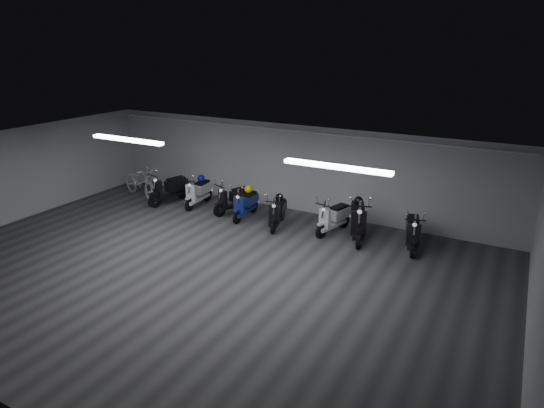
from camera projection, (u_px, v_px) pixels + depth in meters
The scene contains 21 objects.
floor at pixel (200, 271), 11.36m from camera, with size 14.00×10.00×0.01m, color #363538.
ceiling at pixel (193, 158), 10.43m from camera, with size 14.00×10.00×0.01m, color gray.
back_wall at pixel (292, 168), 15.04m from camera, with size 14.00×0.01×2.80m, color #AFAFB2.
left_wall at pixel (9, 177), 14.06m from camera, with size 0.01×10.00×2.80m, color #AFAFB2.
right_wall at pixel (539, 289), 7.73m from camera, with size 0.01×10.00×2.80m, color #AFAFB2.
fluor_strip_left at pixel (127, 140), 12.64m from camera, with size 2.40×0.18×0.08m, color white.
fluor_strip_right at pixel (337, 167), 9.92m from camera, with size 2.40×0.18×0.08m, color white.
conduit at pixel (292, 131), 14.57m from camera, with size 0.05×0.05×13.60m, color white.
scooter_1 at pixel (169, 184), 15.84m from camera, with size 0.61×1.82×1.36m, color black, non-canonical shape.
scooter_2 at pixel (198, 188), 15.62m from camera, with size 0.56×1.68×1.25m, color silver, non-canonical shape.
scooter_3 at pixel (234, 194), 14.97m from camera, with size 0.56×1.67×1.25m, color black, non-canonical shape.
scooter_4 at pixel (245, 200), 14.56m from camera, with size 0.54×1.61×1.20m, color navy, non-canonical shape.
scooter_5 at pixel (278, 208), 13.85m from camera, with size 0.53×1.59×1.18m, color black, non-canonical shape.
scooter_6 at pixel (333, 213), 13.39m from camera, with size 0.55×1.65×1.23m, color silver, non-canonical shape.
scooter_7 at pixel (358, 214), 12.96m from camera, with size 0.66×1.97×1.47m, color black, non-canonical shape.
scooter_8 at pixel (413, 226), 12.36m from camera, with size 0.57×1.71×1.27m, color black, non-canonical shape.
bicycle at pixel (140, 179), 16.47m from camera, with size 0.74×2.08×1.35m, color white.
helmet_0 at pixel (279, 197), 13.96m from camera, with size 0.24×0.24×0.24m, color black.
helmet_1 at pixel (248, 189), 14.66m from camera, with size 0.26×0.26×0.26m, color yellow.
helmet_2 at pixel (358, 201), 13.11m from camera, with size 0.25×0.25×0.25m, color black.
helmet_3 at pixel (201, 178), 15.73m from camera, with size 0.25×0.25×0.25m, color #0D1690.
Camera 1 is at (6.41, -8.11, 5.27)m, focal length 31.03 mm.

